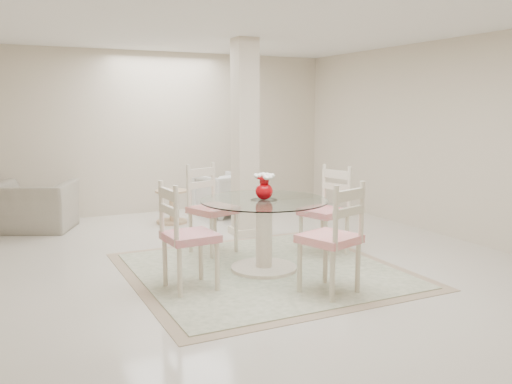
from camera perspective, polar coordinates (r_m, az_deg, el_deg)
name	(u,v)px	position (r m, az deg, el deg)	size (l,w,h in m)	color
ground	(253,262)	(6.36, -0.31, -7.34)	(7.00, 7.00, 0.00)	silver
room_shell	(253,100)	(6.10, -0.33, 9.63)	(6.02, 7.02, 2.71)	beige
column	(245,139)	(7.50, -1.17, 5.63)	(0.30, 0.30, 2.70)	beige
area_rug	(264,270)	(6.01, 0.84, -8.23)	(2.87, 2.87, 0.02)	tan
dining_table	(264,235)	(5.91, 0.85, -4.54)	(1.38, 1.38, 0.80)	#F7E5CB
red_vase	(265,186)	(5.80, 0.90, 0.66)	(0.22, 0.21, 0.29)	#AD050B
dining_chair_east	(329,204)	(6.57, 7.64, -1.26)	(0.59, 0.59, 1.19)	#EFE3C5
dining_chair_north	(209,202)	(6.65, -4.99, -1.03)	(0.62, 0.62, 1.20)	beige
dining_chair_west	(183,228)	(5.27, -7.73, -3.83)	(0.51, 0.51, 1.18)	beige
dining_chair_south	(336,230)	(5.14, 8.43, -4.02)	(0.61, 0.61, 1.21)	beige
recliner_taupe	(34,207)	(8.49, -22.36, -1.43)	(1.09, 0.95, 0.71)	gray
armchair_white	(223,194)	(8.99, -3.48, -0.23)	(0.75, 0.78, 0.71)	silver
side_table	(172,208)	(8.49, -8.88, -1.65)	(0.50, 0.50, 0.52)	tan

